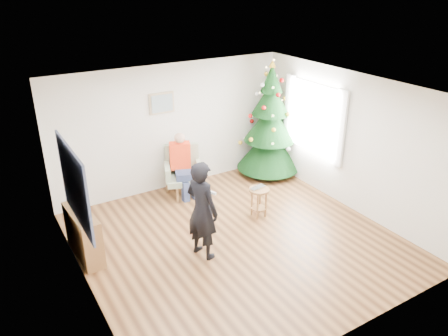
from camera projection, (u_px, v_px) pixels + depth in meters
floor at (237, 240)px, 7.48m from camera, size 5.00×5.00×0.00m
ceiling at (239, 91)px, 6.41m from camera, size 5.00×5.00×0.00m
wall_back at (172, 128)px, 8.90m from camera, size 5.00×0.00×5.00m
wall_front at (357, 248)px, 4.99m from camera, size 5.00×0.00×5.00m
wall_left at (79, 212)px, 5.76m from camera, size 0.00×5.00×5.00m
wall_right at (351, 142)px, 8.13m from camera, size 0.00×5.00×5.00m
window_panel at (314, 118)px, 8.81m from camera, size 0.04×1.30×1.40m
curtains at (313, 118)px, 8.80m from camera, size 0.05×1.75×1.50m
christmas_tree at (270, 125)px, 9.55m from camera, size 1.41×1.41×2.55m
stool at (259, 202)px, 8.10m from camera, size 0.38×0.38×0.57m
laptop at (259, 188)px, 7.98m from camera, size 0.34×0.25×0.02m
armchair at (184, 177)px, 8.94m from camera, size 0.89×0.87×0.99m
seated_person at (183, 164)px, 8.77m from camera, size 0.51×0.66×1.30m
standing_man at (202, 210)px, 6.77m from camera, size 0.56×0.69×1.63m
game_controller at (213, 193)px, 6.72m from camera, size 0.08×0.13×0.04m
console at (84, 235)px, 6.90m from camera, size 0.37×1.02×0.80m
garland at (80, 212)px, 6.73m from camera, size 0.14×0.90×0.14m
tapestry at (74, 185)px, 5.91m from camera, size 0.03×1.50×1.15m
framed_picture at (162, 103)px, 8.55m from camera, size 0.52×0.05×0.42m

